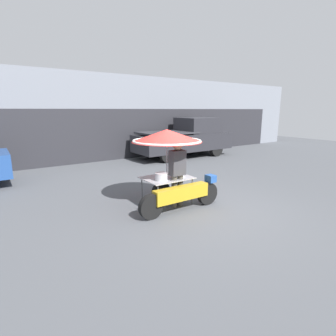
# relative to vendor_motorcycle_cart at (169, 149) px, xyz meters

# --- Properties ---
(ground_plane) EXTENTS (36.00, 36.00, 0.00)m
(ground_plane) POSITION_rel_vendor_motorcycle_cart_xyz_m (0.47, -0.69, -1.43)
(ground_plane) COLOR #4C4F54
(shopfront_building) EXTENTS (28.00, 2.06, 3.98)m
(shopfront_building) POSITION_rel_vendor_motorcycle_cart_xyz_m (0.47, 7.55, 0.55)
(shopfront_building) COLOR gray
(shopfront_building) RESTS_ON ground
(vendor_motorcycle_cart) EXTENTS (2.23, 1.72, 1.90)m
(vendor_motorcycle_cart) POSITION_rel_vendor_motorcycle_cart_xyz_m (0.00, 0.00, 0.00)
(vendor_motorcycle_cart) COLOR black
(vendor_motorcycle_cart) RESTS_ON ground
(vendor_person) EXTENTS (0.38, 0.22, 1.64)m
(vendor_person) POSITION_rel_vendor_motorcycle_cart_xyz_m (0.09, -0.22, -0.51)
(vendor_person) COLOR #4C473D
(vendor_person) RESTS_ON ground
(pickup_truck) EXTENTS (5.10, 1.84, 1.96)m
(pickup_truck) POSITION_rel_vendor_motorcycle_cart_xyz_m (4.66, 5.29, -0.49)
(pickup_truck) COLOR black
(pickup_truck) RESTS_ON ground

